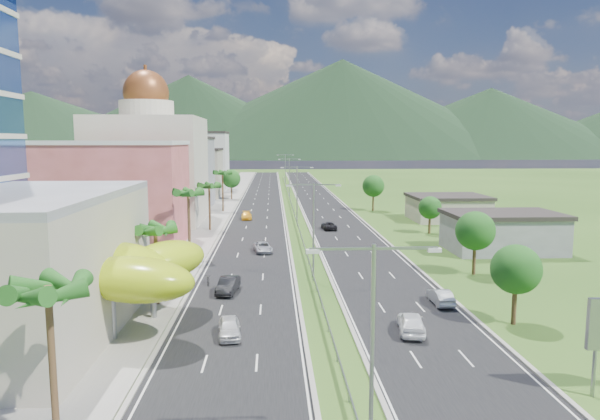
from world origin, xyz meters
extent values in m
plane|color=#2D5119|center=(0.00, 0.00, 0.00)|extent=(500.00, 500.00, 0.00)
cube|color=black|center=(-7.50, 90.00, 0.02)|extent=(11.00, 260.00, 0.04)
cube|color=black|center=(7.50, 90.00, 0.02)|extent=(11.00, 260.00, 0.04)
cube|color=gray|center=(-17.00, 90.00, 0.06)|extent=(7.00, 260.00, 0.12)
cube|color=gray|center=(0.00, 72.00, 0.62)|extent=(0.08, 216.00, 0.28)
cube|color=gray|center=(0.00, 174.00, 0.35)|extent=(0.10, 0.12, 0.70)
cylinder|color=gray|center=(0.00, -25.00, 5.50)|extent=(0.20, 0.20, 11.00)
cube|color=gray|center=(-1.44, -25.00, 10.80)|extent=(2.88, 0.12, 0.12)
cube|color=gray|center=(1.44, -25.00, 10.80)|extent=(2.88, 0.12, 0.12)
cube|color=silver|center=(-2.72, -25.00, 10.70)|extent=(0.60, 0.25, 0.18)
cube|color=silver|center=(2.72, -25.00, 10.70)|extent=(0.60, 0.25, 0.18)
cylinder|color=gray|center=(0.00, 10.00, 5.50)|extent=(0.20, 0.20, 11.00)
cube|color=gray|center=(-1.44, 10.00, 10.80)|extent=(2.88, 0.12, 0.12)
cube|color=gray|center=(1.44, 10.00, 10.80)|extent=(2.88, 0.12, 0.12)
cube|color=silver|center=(-2.72, 10.00, 10.70)|extent=(0.60, 0.25, 0.18)
cube|color=silver|center=(2.72, 10.00, 10.70)|extent=(0.60, 0.25, 0.18)
cylinder|color=gray|center=(0.00, 50.00, 5.50)|extent=(0.20, 0.20, 11.00)
cube|color=gray|center=(-1.44, 50.00, 10.80)|extent=(2.88, 0.12, 0.12)
cube|color=gray|center=(1.44, 50.00, 10.80)|extent=(2.88, 0.12, 0.12)
cube|color=silver|center=(-2.72, 50.00, 10.70)|extent=(0.60, 0.25, 0.18)
cube|color=silver|center=(2.72, 50.00, 10.70)|extent=(0.60, 0.25, 0.18)
cylinder|color=gray|center=(0.00, 95.00, 5.50)|extent=(0.20, 0.20, 11.00)
cube|color=gray|center=(-1.44, 95.00, 10.80)|extent=(2.88, 0.12, 0.12)
cube|color=gray|center=(1.44, 95.00, 10.80)|extent=(2.88, 0.12, 0.12)
cube|color=silver|center=(-2.72, 95.00, 10.70)|extent=(0.60, 0.25, 0.18)
cube|color=silver|center=(2.72, 95.00, 10.70)|extent=(0.60, 0.25, 0.18)
cylinder|color=gray|center=(0.00, 140.00, 5.50)|extent=(0.20, 0.20, 11.00)
cube|color=gray|center=(-1.44, 140.00, 10.80)|extent=(2.88, 0.12, 0.12)
cube|color=gray|center=(1.44, 140.00, 10.80)|extent=(2.88, 0.12, 0.12)
cube|color=silver|center=(-2.72, 140.00, 10.70)|extent=(0.60, 0.25, 0.18)
cube|color=silver|center=(2.72, 140.00, 10.70)|extent=(0.60, 0.25, 0.18)
cylinder|color=gray|center=(-24.00, -2.00, 2.00)|extent=(0.50, 0.50, 4.00)
cylinder|color=gray|center=(-17.00, -7.00, 2.00)|extent=(0.50, 0.50, 4.00)
cylinder|color=gray|center=(-21.00, -10.00, 2.00)|extent=(0.50, 0.50, 4.00)
cylinder|color=gray|center=(-15.00, -2.00, 2.00)|extent=(0.50, 0.50, 4.00)
cube|color=#B35049|center=(-28.00, 32.00, 7.50)|extent=(20.00, 15.00, 15.00)
cube|color=#C0B59F|center=(-28.00, 55.00, 10.00)|extent=(20.00, 20.00, 20.00)
cylinder|color=#C0B59F|center=(-28.00, 55.00, 21.50)|extent=(10.00, 10.00, 3.00)
sphere|color=brown|center=(-28.00, 55.00, 24.50)|extent=(8.40, 8.40, 8.40)
cube|color=gray|center=(-27.00, 80.00, 8.00)|extent=(16.00, 15.00, 16.00)
cube|color=#A59F88|center=(-27.00, 102.00, 6.50)|extent=(16.00, 15.00, 13.00)
cube|color=silver|center=(-27.00, 125.00, 9.00)|extent=(16.00, 15.00, 18.00)
cylinder|color=gray|center=(15.00, -18.00, 1.60)|extent=(0.24, 0.24, 3.20)
cube|color=gray|center=(28.00, 25.00, 2.50)|extent=(15.00, 10.00, 5.00)
cube|color=#A59F88|center=(30.00, 55.00, 2.20)|extent=(14.00, 12.00, 4.40)
cylinder|color=#47301C|center=(-15.50, -22.00, 4.25)|extent=(0.36, 0.36, 8.50)
cylinder|color=#47301C|center=(-15.50, 2.00, 3.75)|extent=(0.36, 0.36, 7.50)
cylinder|color=#47301C|center=(-15.50, 22.00, 4.50)|extent=(0.36, 0.36, 9.00)
cylinder|color=#47301C|center=(-15.50, 45.00, 4.00)|extent=(0.36, 0.36, 8.00)
cylinder|color=#47301C|center=(-15.50, 70.00, 4.40)|extent=(0.36, 0.36, 8.80)
cylinder|color=#47301C|center=(-15.50, 95.00, 2.45)|extent=(0.40, 0.40, 4.90)
sphere|color=#215A1C|center=(-15.50, 95.00, 5.60)|extent=(4.90, 4.90, 4.90)
cylinder|color=#47301C|center=(16.00, -5.00, 2.10)|extent=(0.40, 0.40, 4.20)
sphere|color=#215A1C|center=(16.00, -5.00, 4.80)|extent=(4.20, 4.20, 4.20)
cylinder|color=#47301C|center=(19.00, 12.00, 2.27)|extent=(0.40, 0.40, 4.55)
sphere|color=#215A1C|center=(19.00, 12.00, 5.20)|extent=(4.55, 4.55, 4.55)
cylinder|color=#47301C|center=(22.00, 40.00, 1.92)|extent=(0.40, 0.40, 3.85)
sphere|color=#215A1C|center=(22.00, 40.00, 4.40)|extent=(3.85, 3.85, 3.85)
cylinder|color=#47301C|center=(18.00, 70.00, 2.45)|extent=(0.40, 0.40, 4.90)
sphere|color=#215A1C|center=(18.00, 70.00, 5.60)|extent=(4.90, 4.90, 4.90)
imported|color=silver|center=(-8.00, -6.79, 0.77)|extent=(2.16, 4.45, 1.46)
imported|color=black|center=(-9.13, 5.72, 0.84)|extent=(2.33, 5.06, 1.61)
imported|color=#A4A5AB|center=(-5.94, 25.85, 0.73)|extent=(3.08, 5.25, 1.37)
imported|color=#F0AC1C|center=(-9.74, 57.90, 0.77)|extent=(2.34, 5.14, 1.46)
imported|color=white|center=(6.71, -6.68, 0.90)|extent=(2.80, 5.31, 1.72)
imported|color=#999CA0|center=(11.49, 0.80, 0.77)|extent=(1.58, 4.47, 1.47)
imported|color=black|center=(5.39, 44.73, 0.70)|extent=(2.60, 4.95, 1.33)
imported|color=black|center=(-11.59, 9.18, 0.72)|extent=(0.92, 2.20, 1.36)
camera|label=1|loc=(-4.46, -48.02, 15.51)|focal=32.00mm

